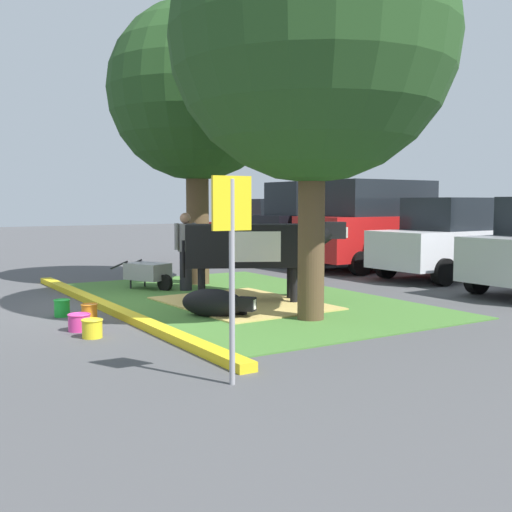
{
  "coord_description": "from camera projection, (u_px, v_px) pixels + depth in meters",
  "views": [
    {
      "loc": [
        10.87,
        -3.88,
        1.91
      ],
      "look_at": [
        1.0,
        2.29,
        0.9
      ],
      "focal_mm": 43.65,
      "sensor_mm": 36.0,
      "label": 1
    }
  ],
  "objects": [
    {
      "name": "grass_island",
      "position": [
        241.0,
        299.0,
        12.25
      ],
      "size": [
        8.08,
        5.01,
        0.02
      ],
      "primitive_type": "cube",
      "color": "#477A33",
      "rests_on": "ground"
    },
    {
      "name": "shade_tree_right",
      "position": [
        313.0,
        38.0,
        9.7
      ],
      "size": [
        4.54,
        4.54,
        6.75
      ],
      "color": "brown",
      "rests_on": "ground"
    },
    {
      "name": "bucket_green",
      "position": [
        62.0,
        308.0,
        10.39
      ],
      "size": [
        0.28,
        0.28,
        0.29
      ],
      "color": "green",
      "rests_on": "ground"
    },
    {
      "name": "hatchback_white",
      "position": [
        453.0,
        239.0,
        15.63
      ],
      "size": [
        2.11,
        4.44,
        2.02
      ],
      "color": "silver",
      "rests_on": "ground"
    },
    {
      "name": "hay_bedding",
      "position": [
        242.0,
        303.0,
        11.6
      ],
      "size": [
        3.29,
        2.52,
        0.04
      ],
      "primitive_type": "cube",
      "rotation": [
        0.0,
        0.0,
        0.04
      ],
      "color": "tan",
      "rests_on": "ground"
    },
    {
      "name": "bucket_orange",
      "position": [
        89.0,
        313.0,
        9.88
      ],
      "size": [
        0.27,
        0.27,
        0.3
      ],
      "color": "orange",
      "rests_on": "ground"
    },
    {
      "name": "suv_black",
      "position": [
        320.0,
        222.0,
        19.73
      ],
      "size": [
        2.21,
        4.65,
        2.52
      ],
      "color": "black",
      "rests_on": "ground"
    },
    {
      "name": "parking_sign",
      "position": [
        232.0,
        239.0,
        6.4
      ],
      "size": [
        0.06,
        0.44,
        2.18
      ],
      "color": "#99999E",
      "rests_on": "ground"
    },
    {
      "name": "suv_dark_grey",
      "position": [
        377.0,
        225.0,
        17.68
      ],
      "size": [
        2.21,
        4.65,
        2.52
      ],
      "color": "red",
      "rests_on": "ground"
    },
    {
      "name": "wheelbarrow",
      "position": [
        148.0,
        272.0,
        13.58
      ],
      "size": [
        1.57,
        1.05,
        0.63
      ],
      "color": "gray",
      "rests_on": "ground"
    },
    {
      "name": "ground_plane",
      "position": [
        121.0,
        307.0,
        11.39
      ],
      "size": [
        80.0,
        80.0,
        0.0
      ],
      "primitive_type": "plane",
      "color": "#4C4C4F"
    },
    {
      "name": "bucket_pink",
      "position": [
        79.0,
        322.0,
        9.23
      ],
      "size": [
        0.34,
        0.34,
        0.26
      ],
      "color": "#EA3893",
      "rests_on": "ground"
    },
    {
      "name": "shade_tree_left",
      "position": [
        197.0,
        93.0,
        14.11
      ],
      "size": [
        4.03,
        4.03,
        6.44
      ],
      "color": "brown",
      "rests_on": "ground"
    },
    {
      "name": "sedan_red",
      "position": [
        274.0,
        228.0,
        22.32
      ],
      "size": [
        2.11,
        4.44,
        2.02
      ],
      "color": "red",
      "rests_on": "ground"
    },
    {
      "name": "bucket_yellow",
      "position": [
        92.0,
        328.0,
        8.76
      ],
      "size": [
        0.31,
        0.31,
        0.27
      ],
      "color": "yellow",
      "rests_on": "ground"
    },
    {
      "name": "curb_yellow",
      "position": [
        111.0,
        308.0,
        10.85
      ],
      "size": [
        9.28,
        0.24,
        0.12
      ],
      "primitive_type": "cube",
      "color": "yellow",
      "rests_on": "ground"
    },
    {
      "name": "calf_lying",
      "position": [
        215.0,
        303.0,
        10.29
      ],
      "size": [
        1.23,
        1.06,
        0.48
      ],
      "color": "black",
      "rests_on": "ground"
    },
    {
      "name": "cow_holstein",
      "position": [
        253.0,
        246.0,
        11.75
      ],
      "size": [
        1.82,
        2.92,
        1.53
      ],
      "color": "black",
      "rests_on": "ground"
    },
    {
      "name": "person_handler",
      "position": [
        186.0,
        249.0,
        13.3
      ],
      "size": [
        0.34,
        0.53,
        1.68
      ],
      "color": "black",
      "rests_on": "ground"
    }
  ]
}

